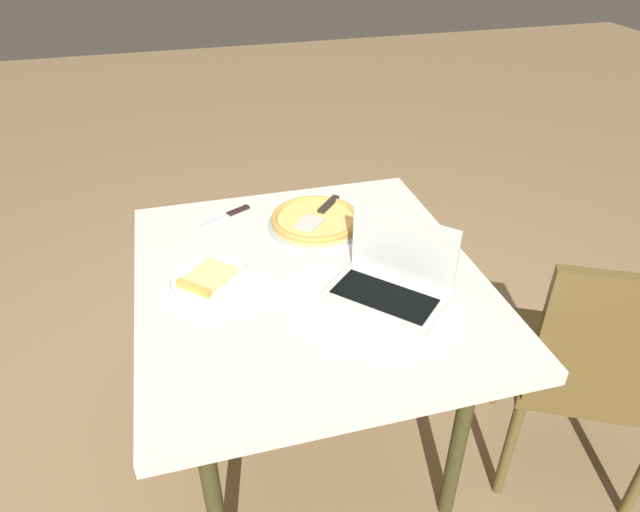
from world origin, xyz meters
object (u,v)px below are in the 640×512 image
at_px(pizza_plate, 208,280).
at_px(chair_near, 594,364).
at_px(pizza_tray, 316,220).
at_px(laptop, 391,281).
at_px(dining_table, 309,294).
at_px(table_knife, 229,214).

relative_size(pizza_plate, chair_near, 0.26).
xyz_separation_m(pizza_plate, pizza_tray, (-0.24, 0.38, 0.00)).
bearing_deg(laptop, pizza_plate, -110.80).
distance_m(dining_table, pizza_plate, 0.30).
relative_size(dining_table, chair_near, 1.17).
height_order(dining_table, table_knife, table_knife).
xyz_separation_m(laptop, pizza_plate, (-0.18, -0.48, -0.03)).
xyz_separation_m(dining_table, chair_near, (0.34, 0.80, -0.17)).
bearing_deg(table_knife, laptop, 33.64).
bearing_deg(pizza_tray, table_knife, -116.77).
xyz_separation_m(pizza_tray, chair_near, (0.61, 0.70, -0.26)).
xyz_separation_m(laptop, pizza_tray, (-0.43, -0.10, -0.03)).
relative_size(pizza_plate, table_knife, 1.26).
height_order(laptop, table_knife, laptop).
relative_size(pizza_plate, pizza_tray, 0.76).
bearing_deg(dining_table, pizza_plate, -96.83).
bearing_deg(chair_near, table_knife, -127.54).
relative_size(laptop, pizza_tray, 1.15).
bearing_deg(table_knife, pizza_tray, 63.23).
height_order(table_knife, chair_near, chair_near).
bearing_deg(pizza_plate, table_knife, 164.17).
relative_size(pizza_tray, chair_near, 0.35).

